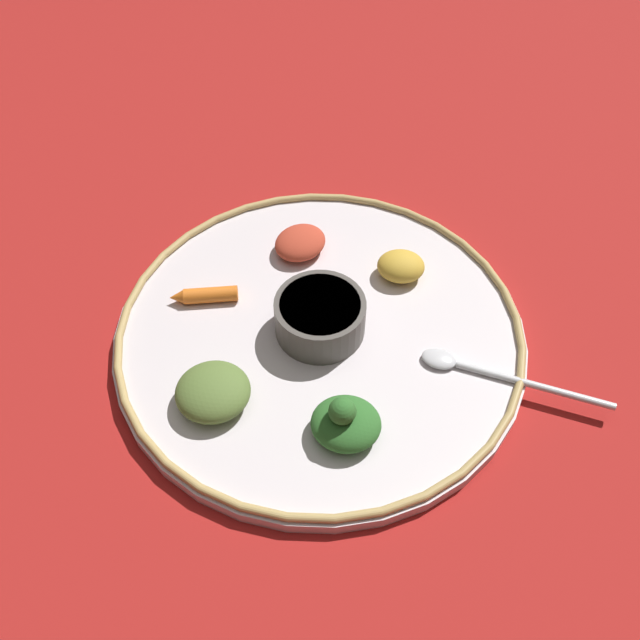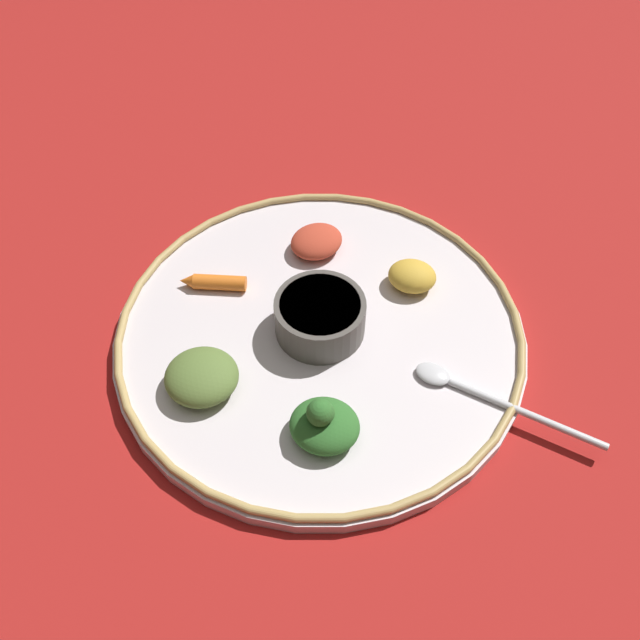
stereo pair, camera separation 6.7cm
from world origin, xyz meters
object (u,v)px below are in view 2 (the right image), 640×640
Objects in this scene: center_bowl at (320,316)px; spoon at (478,393)px; carrot_near_spoon at (214,282)px; greens_pile at (324,423)px.

center_bowl is 0.17m from spoon.
center_bowl is at bearing 1.25° from carrot_near_spoon.
center_bowl is 0.12m from greens_pile.
center_bowl reaches higher than spoon.
greens_pile reaches higher than carrot_near_spoon.
greens_pile reaches higher than spoon.
greens_pile is 1.05× the size of carrot_near_spoon.
carrot_near_spoon is (-0.19, 0.10, -0.01)m from greens_pile.
spoon is 0.15m from greens_pile.
center_bowl is 1.22× the size of greens_pile.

